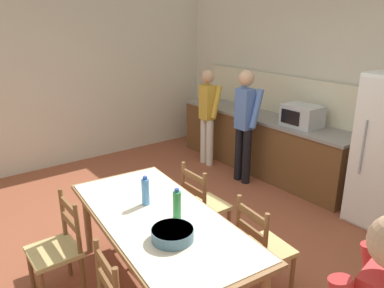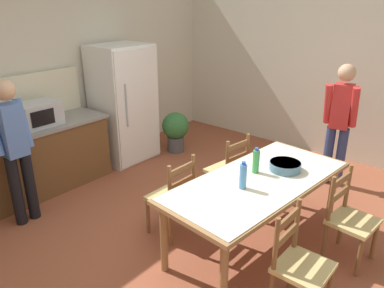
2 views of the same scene
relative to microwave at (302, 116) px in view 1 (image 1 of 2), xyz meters
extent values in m
plane|color=brown|center=(0.33, -2.21, -1.05)|extent=(8.32, 8.32, 0.00)
cube|color=beige|center=(0.33, 0.45, 0.40)|extent=(6.52, 0.12, 2.90)
cube|color=beige|center=(-2.93, -2.21, 0.40)|extent=(0.12, 5.20, 2.90)
cube|color=brown|center=(-0.74, 0.02, -0.62)|extent=(3.14, 0.62, 0.86)
cube|color=gray|center=(-0.74, 0.02, -0.17)|extent=(3.18, 0.66, 0.04)
cube|color=#B7BCC1|center=(-1.45, 0.02, -0.16)|extent=(0.52, 0.38, 0.02)
cube|color=beige|center=(-0.74, 0.33, 0.15)|extent=(3.14, 0.03, 0.60)
cylinder|color=#A5AAB2|center=(1.11, -0.38, -0.07)|extent=(0.02, 0.02, 0.62)
cube|color=#B2B7BC|center=(0.00, 0.00, 0.00)|extent=(0.50, 0.38, 0.30)
cube|color=black|center=(-0.05, -0.19, 0.00)|extent=(0.30, 0.01, 0.19)
cylinder|color=olive|center=(-0.25, -3.06, -0.69)|extent=(0.07, 0.07, 0.71)
cylinder|color=olive|center=(-0.18, -2.34, -0.69)|extent=(0.07, 0.07, 0.71)
cube|color=olive|center=(0.71, -2.79, -0.31)|extent=(2.13, 1.11, 0.04)
cube|color=beige|center=(0.71, -2.79, -0.29)|extent=(2.05, 1.07, 0.01)
cylinder|color=#4C8ED6|center=(0.45, -2.76, -0.17)|extent=(0.07, 0.07, 0.24)
cylinder|color=#2D51B2|center=(0.45, -2.76, -0.03)|extent=(0.04, 0.04, 0.03)
cylinder|color=green|center=(0.82, -2.68, -0.17)|extent=(0.07, 0.07, 0.24)
cylinder|color=#2D51B2|center=(0.82, -2.68, -0.03)|extent=(0.04, 0.04, 0.03)
cylinder|color=slate|center=(1.06, -2.89, -0.24)|extent=(0.32, 0.32, 0.09)
cylinder|color=slate|center=(1.06, -2.89, -0.21)|extent=(0.31, 0.31, 0.02)
cylinder|color=brown|center=(0.93, -3.43, -0.37)|extent=(0.04, 0.04, 0.46)
cube|color=brown|center=(1.11, -3.45, -0.24)|extent=(0.36, 0.06, 0.07)
cube|color=brown|center=(1.11, -3.45, -0.39)|extent=(0.36, 0.06, 0.07)
cylinder|color=brown|center=(0.50, -1.79, -0.84)|extent=(0.04, 0.04, 0.41)
cylinder|color=brown|center=(0.14, -1.78, -0.84)|extent=(0.04, 0.04, 0.41)
cylinder|color=brown|center=(0.50, -2.13, -0.84)|extent=(0.04, 0.04, 0.41)
cylinder|color=brown|center=(0.14, -2.12, -0.84)|extent=(0.04, 0.04, 0.41)
cube|color=tan|center=(0.32, -1.95, -0.62)|extent=(0.43, 0.41, 0.04)
cylinder|color=brown|center=(0.50, -2.13, -0.37)|extent=(0.04, 0.04, 0.46)
cylinder|color=brown|center=(0.14, -2.12, -0.37)|extent=(0.04, 0.04, 0.46)
cube|color=brown|center=(0.32, -2.12, -0.24)|extent=(0.36, 0.03, 0.07)
cube|color=brown|center=(0.32, -2.12, -0.39)|extent=(0.36, 0.03, 0.07)
cylinder|color=brown|center=(1.44, -1.89, -0.84)|extent=(0.04, 0.04, 0.41)
cylinder|color=brown|center=(1.08, -1.85, -0.84)|extent=(0.04, 0.04, 0.41)
cylinder|color=brown|center=(1.04, -2.19, -0.84)|extent=(0.04, 0.04, 0.41)
cube|color=tan|center=(1.24, -2.04, -0.62)|extent=(0.47, 0.45, 0.04)
cylinder|color=brown|center=(1.40, -2.23, -0.37)|extent=(0.04, 0.04, 0.46)
cylinder|color=brown|center=(1.04, -2.19, -0.37)|extent=(0.04, 0.04, 0.46)
cube|color=brown|center=(1.22, -2.21, -0.24)|extent=(0.36, 0.07, 0.07)
cube|color=brown|center=(1.22, -2.21, -0.39)|extent=(0.36, 0.07, 0.07)
cylinder|color=brown|center=(-0.01, -3.70, -0.84)|extent=(0.04, 0.04, 0.41)
cylinder|color=brown|center=(-0.01, -3.36, -0.84)|extent=(0.04, 0.04, 0.41)
cylinder|color=brown|center=(0.35, -3.36, -0.84)|extent=(0.04, 0.04, 0.41)
cube|color=tan|center=(0.17, -3.53, -0.62)|extent=(0.42, 0.40, 0.04)
cylinder|color=brown|center=(-0.01, -3.36, -0.37)|extent=(0.04, 0.04, 0.46)
cylinder|color=brown|center=(0.35, -3.36, -0.37)|extent=(0.04, 0.04, 0.46)
cube|color=brown|center=(0.17, -3.36, -0.24)|extent=(0.36, 0.02, 0.07)
cube|color=brown|center=(0.17, -3.36, -0.39)|extent=(0.36, 0.02, 0.07)
cylinder|color=silver|center=(-1.52, -0.51, -0.66)|extent=(0.12, 0.12, 0.78)
cylinder|color=silver|center=(-1.37, -0.51, -0.66)|extent=(0.12, 0.12, 0.78)
cube|color=gold|center=(-1.45, -0.51, 0.00)|extent=(0.22, 0.18, 0.55)
sphere|color=tan|center=(-1.45, -0.51, 0.41)|extent=(0.21, 0.21, 0.21)
cylinder|color=gold|center=(-1.60, -0.45, 0.03)|extent=(0.09, 0.21, 0.52)
cylinder|color=gold|center=(-1.29, -0.45, 0.03)|extent=(0.09, 0.21, 0.52)
cylinder|color=black|center=(-0.67, -0.53, -0.64)|extent=(0.12, 0.12, 0.82)
cylinder|color=black|center=(-0.50, -0.53, -0.64)|extent=(0.12, 0.12, 0.82)
cube|color=#5175BC|center=(-0.58, -0.53, 0.06)|extent=(0.23, 0.19, 0.58)
sphere|color=tan|center=(-0.58, -0.53, 0.50)|extent=(0.22, 0.22, 0.22)
cylinder|color=#5175BC|center=(-0.75, -0.46, 0.09)|extent=(0.09, 0.22, 0.55)
cylinder|color=#5175BC|center=(-0.42, -0.46, 0.09)|extent=(0.09, 0.22, 0.55)
camera|label=1|loc=(3.08, -4.24, 1.31)|focal=35.00mm
camera|label=2|loc=(-2.23, -4.38, 1.39)|focal=35.00mm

